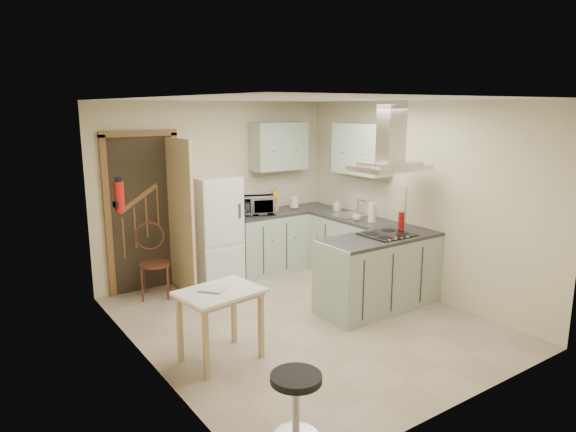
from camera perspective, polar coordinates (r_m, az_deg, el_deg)
floor at (r=6.05m, az=1.70°, el=-11.58°), size 4.20×4.20×0.00m
ceiling at (r=5.54m, az=1.87°, el=12.84°), size 4.20×4.20×0.00m
back_wall at (r=7.43m, az=-7.90°, el=2.85°), size 3.60×0.00×3.60m
left_wall at (r=4.84m, az=-15.63°, el=-2.43°), size 0.00×4.20×4.20m
right_wall at (r=6.87m, az=13.95°, el=1.86°), size 0.00×4.20×4.20m
doorway at (r=7.02m, az=-15.77°, el=0.31°), size 1.10×0.12×2.10m
fridge at (r=7.18m, az=-8.12°, el=-1.56°), size 0.60×0.60×1.50m
counter_back at (r=7.66m, az=-2.30°, el=-2.89°), size 1.08×0.60×0.90m
counter_right at (r=7.62m, az=5.80°, el=-3.02°), size 0.60×1.95×0.90m
splashback at (r=7.91m, az=-1.63°, el=2.78°), size 1.68×0.02×0.50m
wall_cabinet_back at (r=7.68m, az=-1.05°, el=7.77°), size 0.85×0.35×0.70m
wall_cabinet_right at (r=7.26m, az=8.21°, el=7.40°), size 0.35×0.90×0.70m
peninsula at (r=6.39m, az=10.16°, el=-6.13°), size 1.55×0.65×0.90m
hob at (r=6.33m, az=10.96°, el=-2.03°), size 0.58×0.50×0.01m
extractor_hood at (r=6.19m, az=11.26°, el=5.30°), size 0.90×0.55×0.10m
sink at (r=7.38m, az=6.75°, el=0.10°), size 0.45×0.40×0.01m
fire_extinguisher at (r=5.65m, az=-18.23°, el=2.04°), size 0.10×0.10×0.32m
drop_leaf_table at (r=5.11m, az=-7.48°, el=-11.94°), size 0.83×0.66×0.71m
bentwood_chair at (r=6.84m, az=-14.58°, el=-5.19°), size 0.52×0.52×0.88m
stool at (r=4.04m, az=0.90°, el=-20.36°), size 0.40×0.40×0.52m
microwave at (r=7.41m, az=-3.32°, el=1.21°), size 0.55×0.47×0.26m
kettle at (r=7.80m, az=0.69°, el=1.51°), size 0.16×0.16×0.19m
cereal_box at (r=7.68m, az=-1.46°, el=1.76°), size 0.16×0.22×0.30m
soap_bottle at (r=7.66m, az=5.51°, el=1.22°), size 0.10×0.10×0.18m
paper_towel at (r=6.97m, az=9.35°, el=0.41°), size 0.14×0.14×0.27m
cup at (r=7.03m, az=7.64°, el=-0.18°), size 0.15×0.15×0.09m
red_bottle at (r=6.67m, az=12.47°, el=-0.49°), size 0.10×0.10×0.21m
book at (r=4.90m, az=-8.84°, el=-7.91°), size 0.29×0.29×0.11m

